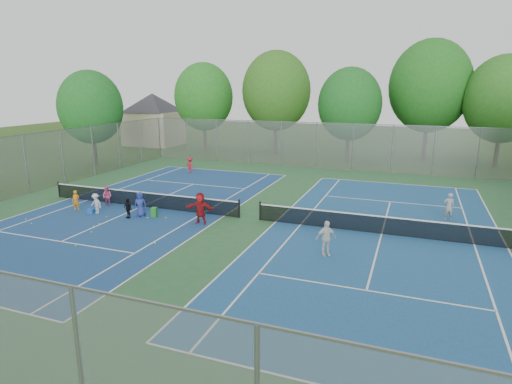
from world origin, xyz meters
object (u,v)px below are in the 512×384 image
Objects in this scene: net_left at (142,199)px; instructor at (449,207)px; ball_crate at (91,211)px; ball_hopper at (154,212)px; net_right at (382,225)px.

instructor is at bearing 11.91° from net_left.
ball_crate is 0.58× the size of ball_hopper.
net_right is 16.04m from ball_crate.
ball_hopper is 0.37× the size of instructor.
instructor reaches higher than net_right.
ball_hopper is at bearing -39.07° from net_left.
instructor is at bearing 18.75° from ball_hopper.
net_left reaches higher than ball_hopper.
net_right is 39.27× the size of ball_crate.
instructor is at bearing 17.11° from ball_crate.
net_right is at bearing 41.35° from instructor.
ball_crate is (-1.88, -2.24, -0.31)m from net_left.
net_left is 39.27× the size of ball_crate.
ball_hopper is (3.80, 0.69, 0.14)m from ball_crate.
ball_hopper is (-12.08, -1.56, -0.17)m from net_right.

